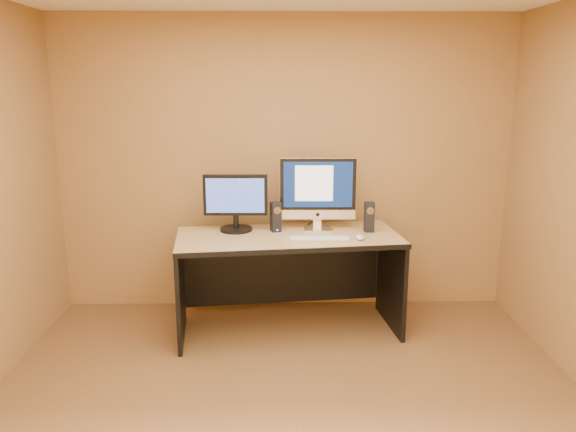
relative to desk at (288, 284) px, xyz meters
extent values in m
plane|color=brown|center=(-0.02, -1.40, -0.41)|extent=(4.00, 4.00, 0.00)
cube|color=silver|center=(0.24, -0.14, 0.42)|extent=(0.48, 0.14, 0.02)
ellipsoid|color=silver|center=(0.56, -0.13, 0.43)|extent=(0.07, 0.12, 0.04)
cylinder|color=black|center=(0.31, 0.27, 0.42)|extent=(0.15, 0.20, 0.01)
cylinder|color=black|center=(0.18, 0.33, 0.42)|extent=(0.09, 0.19, 0.01)
camera|label=1|loc=(-0.09, -4.35, 1.62)|focal=35.00mm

